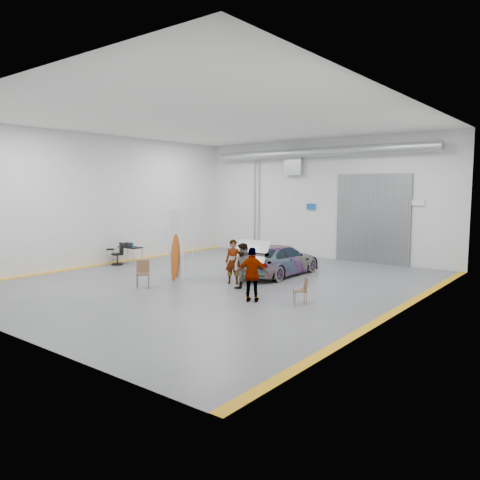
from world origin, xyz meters
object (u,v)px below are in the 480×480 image
Objects in this scene: surfboard_display at (176,250)px; office_chair at (118,255)px; shop_stool at (110,257)px; person_a at (233,262)px; work_table at (130,247)px; folding_chair_far at (300,296)px; person_b at (244,267)px; person_c at (253,275)px; sedan_car at (279,260)px; folding_chair_near at (143,279)px.

surfboard_display is 2.93× the size of office_chair.
office_chair is (0.30, 0.22, 0.07)m from shop_stool.
surfboard_display reaches higher than person_a.
surfboard_display is at bearing -19.10° from work_table.
folding_chair_far is 10.54m from office_chair.
person_b is at bearing -140.80° from folding_chair_far.
work_table is at bearing 168.87° from surfboard_display.
person_c reaches higher than folding_chair_far.
person_a is 3.78m from folding_chair_far.
person_c reaches higher than shop_stool.
sedan_car is at bearing 55.63° from person_a.
folding_chair_near reaches higher than folding_chair_far.
folding_chair_far is at bearing 130.17° from sedan_car.
person_a is at bearing 3.44° from folding_chair_near.
office_chair is (-4.85, 1.00, -0.75)m from surfboard_display.
person_b is 0.97× the size of person_c.
person_c is at bearing 112.43° from sedan_car.
shop_stool is at bearing 18.51° from sedan_car.
person_c reaches higher than person_b.
person_b is (1.02, -0.71, 0.00)m from person_a.
work_table is (-6.93, 0.77, -0.05)m from person_a.
surfboard_display reaches higher than work_table.
person_c reaches higher than office_chair.
person_a is at bearing -68.03° from person_c.
person_b is 1.99× the size of folding_chair_far.
person_b is (0.63, -3.21, 0.20)m from sedan_car.
folding_chair_far is at bearing -43.62° from person_a.
person_c is 9.60m from shop_stool.
shop_stool is 0.60× the size of work_table.
person_c is 4.39m from surfboard_display.
work_table is 0.76m from office_chair.
person_b is 1.72× the size of folding_chair_near.
person_b reaches higher than folding_chair_near.
shop_stool is at bearing 108.10° from folding_chair_near.
folding_chair_near is at bearing -25.00° from shop_stool.
office_chair is at bearing 36.40° from shop_stool.
surfboard_display is at bearing 178.45° from person_a.
sedan_car reaches higher than shop_stool.
surfboard_display is 5.28m from shop_stool.
work_table reaches higher than shop_stool.
surfboard_display is (-2.06, -0.92, 0.37)m from person_a.
sedan_car reaches higher than folding_chair_far.
surfboard_display is 3.93× the size of shop_stool.
person_c is at bearing -64.57° from person_a.
office_chair reaches higher than work_table.
person_c is at bearing -39.75° from person_b.
work_table is at bearing 98.84° from folding_chair_near.
folding_chair_near is at bearing -155.24° from person_a.
folding_chair_near is 0.96× the size of office_chair.
sedan_car is 8.06m from shop_stool.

